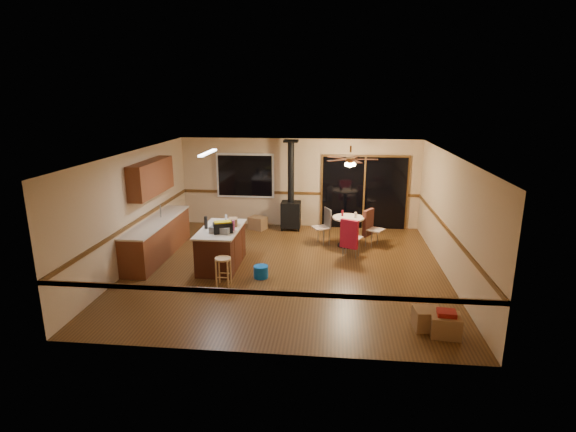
# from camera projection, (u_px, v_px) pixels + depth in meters

# --- Properties ---
(floor) EXTENTS (7.00, 7.00, 0.00)m
(floor) POSITION_uv_depth(u_px,v_px,m) (287.00, 268.00, 10.20)
(floor) COLOR #503216
(floor) RESTS_ON ground
(ceiling) EXTENTS (7.00, 7.00, 0.00)m
(ceiling) POSITION_uv_depth(u_px,v_px,m) (287.00, 154.00, 9.52)
(ceiling) COLOR silver
(ceiling) RESTS_ON ground
(wall_back) EXTENTS (7.00, 0.00, 7.00)m
(wall_back) POSITION_uv_depth(u_px,v_px,m) (299.00, 183.00, 13.22)
(wall_back) COLOR tan
(wall_back) RESTS_ON ground
(wall_front) EXTENTS (7.00, 0.00, 7.00)m
(wall_front) POSITION_uv_depth(u_px,v_px,m) (261.00, 274.00, 6.50)
(wall_front) COLOR tan
(wall_front) RESTS_ON ground
(wall_left) EXTENTS (0.00, 7.00, 7.00)m
(wall_left) POSITION_uv_depth(u_px,v_px,m) (134.00, 209.00, 10.21)
(wall_left) COLOR tan
(wall_left) RESTS_ON ground
(wall_right) EXTENTS (0.00, 7.00, 7.00)m
(wall_right) POSITION_uv_depth(u_px,v_px,m) (450.00, 217.00, 9.51)
(wall_right) COLOR tan
(wall_right) RESTS_ON ground
(chair_rail) EXTENTS (7.00, 7.00, 0.08)m
(chair_rail) POSITION_uv_depth(u_px,v_px,m) (287.00, 226.00, 9.94)
(chair_rail) COLOR #533314
(chair_rail) RESTS_ON ground
(window) EXTENTS (1.72, 0.10, 1.32)m
(window) POSITION_uv_depth(u_px,v_px,m) (245.00, 176.00, 13.28)
(window) COLOR black
(window) RESTS_ON ground
(sliding_door) EXTENTS (2.52, 0.10, 2.10)m
(sliding_door) POSITION_uv_depth(u_px,v_px,m) (364.00, 193.00, 13.05)
(sliding_door) COLOR black
(sliding_door) RESTS_ON ground
(lower_cabinets) EXTENTS (0.60, 3.00, 0.86)m
(lower_cabinets) POSITION_uv_depth(u_px,v_px,m) (158.00, 239.00, 10.88)
(lower_cabinets) COLOR brown
(lower_cabinets) RESTS_ON ground
(countertop) EXTENTS (0.64, 3.04, 0.04)m
(countertop) POSITION_uv_depth(u_px,v_px,m) (156.00, 221.00, 10.77)
(countertop) COLOR beige
(countertop) RESTS_ON lower_cabinets
(upper_cabinets) EXTENTS (0.35, 2.00, 0.80)m
(upper_cabinets) POSITION_uv_depth(u_px,v_px,m) (151.00, 178.00, 10.71)
(upper_cabinets) COLOR brown
(upper_cabinets) RESTS_ON ground
(kitchen_island) EXTENTS (0.88, 1.68, 0.90)m
(kitchen_island) POSITION_uv_depth(u_px,v_px,m) (221.00, 247.00, 10.23)
(kitchen_island) COLOR #3D190F
(kitchen_island) RESTS_ON ground
(wood_stove) EXTENTS (0.55, 0.50, 2.52)m
(wood_stove) POSITION_uv_depth(u_px,v_px,m) (291.00, 205.00, 12.96)
(wood_stove) COLOR black
(wood_stove) RESTS_ON ground
(ceiling_fan) EXTENTS (0.24, 0.24, 0.55)m
(ceiling_fan) POSITION_uv_depth(u_px,v_px,m) (350.00, 161.00, 11.13)
(ceiling_fan) COLOR brown
(ceiling_fan) RESTS_ON ceiling
(fluorescent_strip) EXTENTS (0.10, 1.20, 0.04)m
(fluorescent_strip) POSITION_uv_depth(u_px,v_px,m) (208.00, 153.00, 10.00)
(fluorescent_strip) COLOR white
(fluorescent_strip) RESTS_ON ceiling
(toolbox_grey) EXTENTS (0.49, 0.33, 0.14)m
(toolbox_grey) POSITION_uv_depth(u_px,v_px,m) (221.00, 230.00, 9.78)
(toolbox_grey) COLOR slate
(toolbox_grey) RESTS_ON kitchen_island
(toolbox_black) EXTENTS (0.46, 0.35, 0.23)m
(toolbox_black) POSITION_uv_depth(u_px,v_px,m) (223.00, 228.00, 9.76)
(toolbox_black) COLOR black
(toolbox_black) RESTS_ON kitchen_island
(toolbox_yellow_lid) EXTENTS (0.41, 0.31, 0.03)m
(toolbox_yellow_lid) POSITION_uv_depth(u_px,v_px,m) (223.00, 222.00, 9.73)
(toolbox_yellow_lid) COLOR gold
(toolbox_yellow_lid) RESTS_ON toolbox_black
(box_on_island) EXTENTS (0.24, 0.30, 0.18)m
(box_on_island) POSITION_uv_depth(u_px,v_px,m) (233.00, 222.00, 10.30)
(box_on_island) COLOR olive
(box_on_island) RESTS_ON kitchen_island
(bottle_dark) EXTENTS (0.10, 0.10, 0.28)m
(bottle_dark) POSITION_uv_depth(u_px,v_px,m) (206.00, 223.00, 10.07)
(bottle_dark) COLOR black
(bottle_dark) RESTS_ON kitchen_island
(bottle_pink) EXTENTS (0.07, 0.07, 0.22)m
(bottle_pink) POSITION_uv_depth(u_px,v_px,m) (233.00, 225.00, 9.94)
(bottle_pink) COLOR #D84C8C
(bottle_pink) RESTS_ON kitchen_island
(bottle_white) EXTENTS (0.06, 0.06, 0.16)m
(bottle_white) POSITION_uv_depth(u_px,v_px,m) (226.00, 218.00, 10.64)
(bottle_white) COLOR white
(bottle_white) RESTS_ON kitchen_island
(bar_stool) EXTENTS (0.35, 0.35, 0.60)m
(bar_stool) POSITION_uv_depth(u_px,v_px,m) (223.00, 272.00, 9.21)
(bar_stool) COLOR tan
(bar_stool) RESTS_ON floor
(blue_bucket) EXTENTS (0.35, 0.35, 0.26)m
(blue_bucket) POSITION_uv_depth(u_px,v_px,m) (261.00, 272.00, 9.65)
(blue_bucket) COLOR blue
(blue_bucket) RESTS_ON floor
(dining_table) EXTENTS (0.81, 0.81, 0.78)m
(dining_table) POSITION_uv_depth(u_px,v_px,m) (348.00, 227.00, 11.57)
(dining_table) COLOR black
(dining_table) RESTS_ON ground
(glass_red) EXTENTS (0.07, 0.07, 0.15)m
(glass_red) POSITION_uv_depth(u_px,v_px,m) (342.00, 213.00, 11.60)
(glass_red) COLOR #590C14
(glass_red) RESTS_ON dining_table
(glass_cream) EXTENTS (0.08, 0.08, 0.15)m
(glass_cream) POSITION_uv_depth(u_px,v_px,m) (356.00, 215.00, 11.42)
(glass_cream) COLOR beige
(glass_cream) RESTS_ON dining_table
(chair_left) EXTENTS (0.54, 0.54, 0.51)m
(chair_left) POSITION_uv_depth(u_px,v_px,m) (325.00, 222.00, 11.76)
(chair_left) COLOR tan
(chair_left) RESTS_ON ground
(chair_near) EXTENTS (0.58, 0.60, 0.70)m
(chair_near) POSITION_uv_depth(u_px,v_px,m) (350.00, 234.00, 10.72)
(chair_near) COLOR tan
(chair_near) RESTS_ON ground
(chair_right) EXTENTS (0.61, 0.60, 0.70)m
(chair_right) POSITION_uv_depth(u_px,v_px,m) (369.00, 223.00, 11.64)
(chair_right) COLOR tan
(chair_right) RESTS_ON ground
(box_under_window) EXTENTS (0.58, 0.53, 0.37)m
(box_under_window) POSITION_uv_depth(u_px,v_px,m) (258.00, 223.00, 13.13)
(box_under_window) COLOR olive
(box_under_window) RESTS_ON floor
(box_corner_a) EXTENTS (0.51, 0.44, 0.36)m
(box_corner_a) POSITION_uv_depth(u_px,v_px,m) (445.00, 325.00, 7.31)
(box_corner_a) COLOR olive
(box_corner_a) RESTS_ON floor
(box_corner_b) EXTENTS (0.48, 0.42, 0.36)m
(box_corner_b) POSITION_uv_depth(u_px,v_px,m) (427.00, 319.00, 7.52)
(box_corner_b) COLOR olive
(box_corner_b) RESTS_ON floor
(box_small_red) EXTENTS (0.32, 0.27, 0.08)m
(box_small_red) POSITION_uv_depth(u_px,v_px,m) (447.00, 313.00, 7.25)
(box_small_red) COLOR maroon
(box_small_red) RESTS_ON box_corner_a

